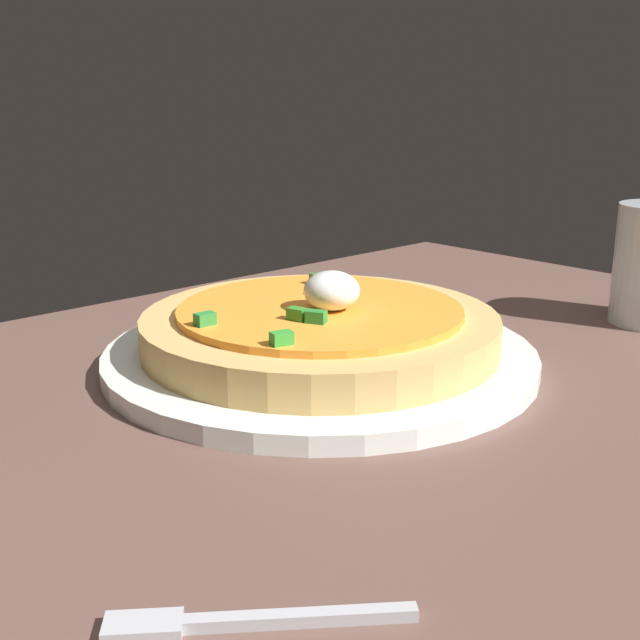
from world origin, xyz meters
TOP-DOWN VIEW (x-y plane):
  - dining_table at (0.00, 0.00)cm, footprint 92.39×67.37cm
  - plate at (-3.98, -7.89)cm, footprint 29.98×29.98cm
  - pizza at (-3.97, -7.86)cm, footprint 24.71×24.71cm
  - fork at (17.82, 11.13)cm, footprint 9.51×7.69cm

SIDE VIEW (x-z plane):
  - dining_table at x=0.00cm, z-range 0.00..2.25cm
  - fork at x=17.82cm, z-range 2.25..2.75cm
  - plate at x=-3.98cm, z-range 2.25..3.50cm
  - pizza at x=-3.97cm, z-range 2.16..7.78cm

